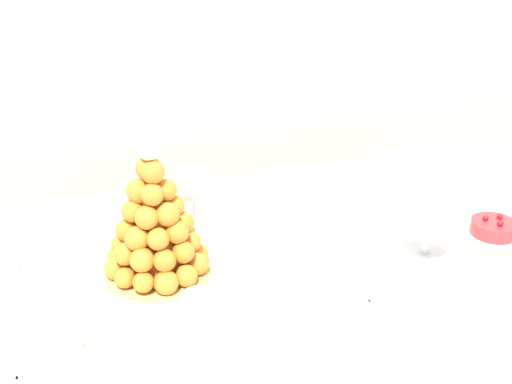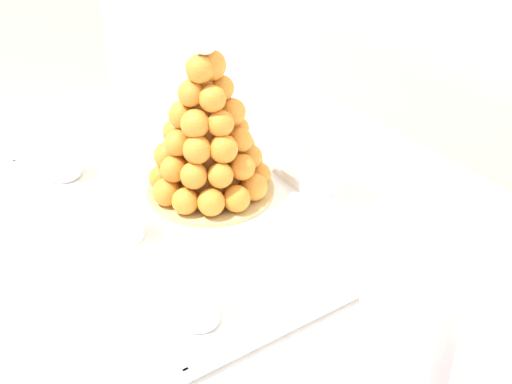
{
  "view_description": "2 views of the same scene",
  "coord_description": "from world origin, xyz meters",
  "px_view_note": "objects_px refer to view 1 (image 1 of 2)",
  "views": [
    {
      "loc": [
        -0.48,
        -1.01,
        1.44
      ],
      "look_at": [
        -0.11,
        0.03,
        0.92
      ],
      "focal_mm": 43.25,
      "sensor_mm": 36.0,
      "label": 1
    },
    {
      "loc": [
        0.58,
        -0.46,
        1.41
      ],
      "look_at": [
        -0.06,
        -0.02,
        0.92
      ],
      "focal_mm": 49.62,
      "sensor_mm": 36.0,
      "label": 2
    }
  ],
  "objects_px": {
    "croquembouche": "(155,226)",
    "dessert_cup_centre": "(315,285)",
    "macaron_goblet": "(432,193)",
    "serving_tray": "(183,286)",
    "wine_glass": "(193,188)",
    "dessert_cup_mid_left": "(198,308)",
    "dessert_cup_left": "(62,338)",
    "fruit_tart_plate": "(493,231)"
  },
  "relations": [
    {
      "from": "macaron_goblet",
      "to": "croquembouche",
      "type": "bearing_deg",
      "value": 169.4
    },
    {
      "from": "wine_glass",
      "to": "fruit_tart_plate",
      "type": "bearing_deg",
      "value": -19.85
    },
    {
      "from": "croquembouche",
      "to": "wine_glass",
      "type": "distance_m",
      "value": 0.19
    },
    {
      "from": "dessert_cup_mid_left",
      "to": "macaron_goblet",
      "type": "bearing_deg",
      "value": 7.7
    },
    {
      "from": "dessert_cup_left",
      "to": "dessert_cup_mid_left",
      "type": "xyz_separation_m",
      "value": [
        0.24,
        0.01,
        -0.0
      ]
    },
    {
      "from": "croquembouche",
      "to": "wine_glass",
      "type": "bearing_deg",
      "value": 51.51
    },
    {
      "from": "dessert_cup_mid_left",
      "to": "fruit_tart_plate",
      "type": "distance_m",
      "value": 0.72
    },
    {
      "from": "dessert_cup_centre",
      "to": "fruit_tart_plate",
      "type": "xyz_separation_m",
      "value": [
        0.49,
        0.09,
        -0.02
      ]
    },
    {
      "from": "dessert_cup_mid_left",
      "to": "fruit_tart_plate",
      "type": "xyz_separation_m",
      "value": [
        0.72,
        0.09,
        -0.02
      ]
    },
    {
      "from": "dessert_cup_left",
      "to": "macaron_goblet",
      "type": "xyz_separation_m",
      "value": [
        0.76,
        0.08,
        0.11
      ]
    },
    {
      "from": "dessert_cup_mid_left",
      "to": "croquembouche",
      "type": "bearing_deg",
      "value": 102.59
    },
    {
      "from": "dessert_cup_centre",
      "to": "wine_glass",
      "type": "bearing_deg",
      "value": 114.84
    },
    {
      "from": "croquembouche",
      "to": "dessert_cup_mid_left",
      "type": "distance_m",
      "value": 0.2
    },
    {
      "from": "dessert_cup_centre",
      "to": "macaron_goblet",
      "type": "bearing_deg",
      "value": 14.41
    },
    {
      "from": "dessert_cup_mid_left",
      "to": "dessert_cup_centre",
      "type": "bearing_deg",
      "value": -1.36
    },
    {
      "from": "croquembouche",
      "to": "macaron_goblet",
      "type": "bearing_deg",
      "value": -10.6
    },
    {
      "from": "dessert_cup_left",
      "to": "macaron_goblet",
      "type": "relative_size",
      "value": 0.26
    },
    {
      "from": "serving_tray",
      "to": "dessert_cup_left",
      "type": "distance_m",
      "value": 0.27
    },
    {
      "from": "serving_tray",
      "to": "dessert_cup_mid_left",
      "type": "distance_m",
      "value": 0.12
    },
    {
      "from": "dessert_cup_left",
      "to": "dessert_cup_mid_left",
      "type": "height_order",
      "value": "dessert_cup_left"
    },
    {
      "from": "dessert_cup_mid_left",
      "to": "wine_glass",
      "type": "bearing_deg",
      "value": 76.69
    },
    {
      "from": "dessert_cup_mid_left",
      "to": "wine_glass",
      "type": "height_order",
      "value": "wine_glass"
    },
    {
      "from": "croquembouche",
      "to": "dessert_cup_left",
      "type": "height_order",
      "value": "croquembouche"
    },
    {
      "from": "dessert_cup_mid_left",
      "to": "wine_glass",
      "type": "distance_m",
      "value": 0.34
    },
    {
      "from": "wine_glass",
      "to": "serving_tray",
      "type": "bearing_deg",
      "value": -110.81
    },
    {
      "from": "serving_tray",
      "to": "macaron_goblet",
      "type": "relative_size",
      "value": 2.57
    },
    {
      "from": "serving_tray",
      "to": "fruit_tart_plate",
      "type": "bearing_deg",
      "value": -2.33
    },
    {
      "from": "croquembouche",
      "to": "dessert_cup_centre",
      "type": "relative_size",
      "value": 5.1
    },
    {
      "from": "dessert_cup_left",
      "to": "wine_glass",
      "type": "distance_m",
      "value": 0.46
    },
    {
      "from": "dessert_cup_left",
      "to": "fruit_tart_plate",
      "type": "bearing_deg",
      "value": 5.88
    },
    {
      "from": "croquembouche",
      "to": "fruit_tart_plate",
      "type": "height_order",
      "value": "croquembouche"
    },
    {
      "from": "fruit_tart_plate",
      "to": "dessert_cup_centre",
      "type": "bearing_deg",
      "value": -169.11
    },
    {
      "from": "serving_tray",
      "to": "dessert_cup_left",
      "type": "relative_size",
      "value": 10.06
    },
    {
      "from": "dessert_cup_mid_left",
      "to": "macaron_goblet",
      "type": "relative_size",
      "value": 0.23
    },
    {
      "from": "croquembouche",
      "to": "fruit_tart_plate",
      "type": "xyz_separation_m",
      "value": [
        0.76,
        -0.09,
        -0.1
      ]
    },
    {
      "from": "croquembouche",
      "to": "fruit_tart_plate",
      "type": "relative_size",
      "value": 1.47
    },
    {
      "from": "macaron_goblet",
      "to": "fruit_tart_plate",
      "type": "relative_size",
      "value": 1.23
    },
    {
      "from": "fruit_tart_plate",
      "to": "dessert_cup_left",
      "type": "bearing_deg",
      "value": -174.12
    },
    {
      "from": "dessert_cup_centre",
      "to": "wine_glass",
      "type": "xyz_separation_m",
      "value": [
        -0.15,
        0.33,
        0.09
      ]
    },
    {
      "from": "serving_tray",
      "to": "dessert_cup_left",
      "type": "height_order",
      "value": "dessert_cup_left"
    },
    {
      "from": "fruit_tart_plate",
      "to": "wine_glass",
      "type": "relative_size",
      "value": 1.2
    },
    {
      "from": "serving_tray",
      "to": "macaron_goblet",
      "type": "xyz_separation_m",
      "value": [
        0.52,
        -0.05,
        0.14
      ]
    }
  ]
}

